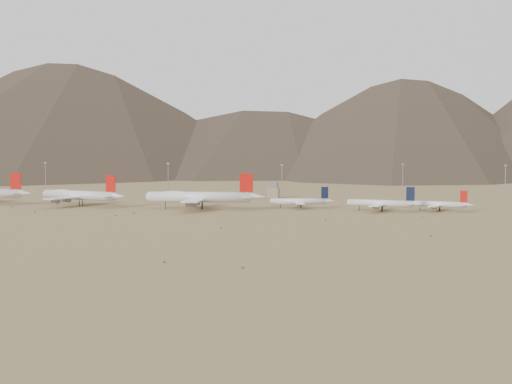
% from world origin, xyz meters
% --- Properties ---
extents(ground, '(3000.00, 3000.00, 0.00)m').
position_xyz_m(ground, '(0.00, 0.00, 0.00)').
color(ground, '#A08353').
rests_on(ground, ground).
extents(mountain_ridge, '(4400.00, 1000.00, 300.00)m').
position_xyz_m(mountain_ridge, '(0.00, 900.00, 150.00)').
color(mountain_ridge, '#4C3E2D').
rests_on(mountain_ridge, ground).
extents(widebody_centre, '(67.27, 53.32, 20.58)m').
position_xyz_m(widebody_centre, '(-79.92, 25.28, 7.10)').
color(widebody_centre, white).
rests_on(widebody_centre, ground).
extents(widebody_east, '(75.17, 58.26, 22.37)m').
position_xyz_m(widebody_east, '(4.17, 19.94, 7.71)').
color(widebody_east, white).
rests_on(widebody_east, ground).
extents(narrowbody_a, '(40.43, 29.81, 13.60)m').
position_xyz_m(narrowbody_a, '(63.95, 40.26, 4.41)').
color(narrowbody_a, white).
rests_on(narrowbody_a, ground).
extents(narrowbody_b, '(45.44, 33.16, 15.10)m').
position_xyz_m(narrowbody_b, '(114.98, 30.43, 4.90)').
color(narrowbody_b, white).
rests_on(narrowbody_b, ground).
extents(narrowbody_c, '(37.75, 27.99, 12.82)m').
position_xyz_m(narrowbody_c, '(148.63, 40.38, 4.16)').
color(narrowbody_c, white).
rests_on(narrowbody_c, ground).
extents(control_tower, '(8.00, 8.00, 12.00)m').
position_xyz_m(control_tower, '(30.00, 120.00, 5.32)').
color(control_tower, gray).
rests_on(control_tower, ground).
extents(mast_far_west, '(2.00, 0.60, 25.70)m').
position_xyz_m(mast_far_west, '(-161.42, 126.72, 14.20)').
color(mast_far_west, gray).
rests_on(mast_far_west, ground).
extents(mast_west, '(2.00, 0.60, 25.70)m').
position_xyz_m(mast_west, '(-57.31, 131.24, 14.20)').
color(mast_west, gray).
rests_on(mast_west, ground).
extents(mast_centre, '(2.00, 0.60, 25.70)m').
position_xyz_m(mast_centre, '(39.32, 104.07, 14.20)').
color(mast_centre, gray).
rests_on(mast_centre, ground).
extents(mast_east, '(2.00, 0.60, 25.70)m').
position_xyz_m(mast_east, '(123.97, 148.23, 14.20)').
color(mast_east, gray).
rests_on(mast_east, ground).
extents(mast_far_east, '(2.00, 0.60, 25.70)m').
position_xyz_m(mast_far_east, '(196.07, 133.41, 14.20)').
color(mast_far_east, gray).
rests_on(mast_far_east, ground).
extents(desert_scrub, '(428.92, 182.44, 0.86)m').
position_xyz_m(desert_scrub, '(-9.14, -72.79, 0.33)').
color(desert_scrub, brown).
rests_on(desert_scrub, ground).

